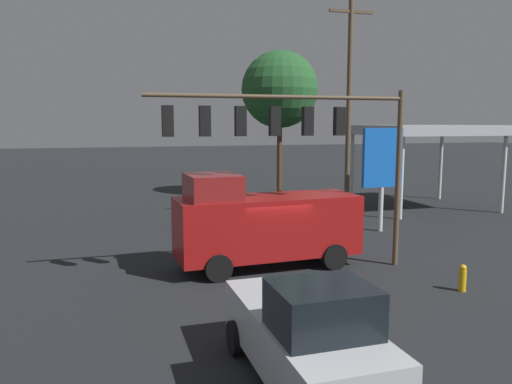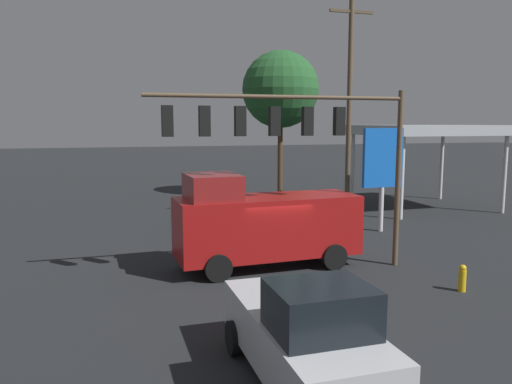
{
  "view_description": "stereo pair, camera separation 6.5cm",
  "coord_description": "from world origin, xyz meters",
  "px_view_note": "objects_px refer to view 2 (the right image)",
  "views": [
    {
      "loc": [
        5.68,
        17.21,
        5.37
      ],
      "look_at": [
        0.0,
        -2.0,
        2.6
      ],
      "focal_mm": 35.0,
      "sensor_mm": 36.0,
      "label": 1
    },
    {
      "loc": [
        5.62,
        17.23,
        5.37
      ],
      "look_at": [
        0.0,
        -2.0,
        2.6
      ],
      "focal_mm": 35.0,
      "sensor_mm": 36.0,
      "label": 2
    }
  ],
  "objects_px": {
    "pickup_parked": "(305,336)",
    "delivery_truck": "(263,223)",
    "street_tree": "(281,90)",
    "fire_hydrant": "(462,278)",
    "price_sign": "(383,161)",
    "utility_pole": "(349,109)",
    "sedan_waiting": "(216,208)",
    "traffic_signal_assembly": "(293,131)"
  },
  "relations": [
    {
      "from": "street_tree",
      "to": "delivery_truck",
      "type": "bearing_deg",
      "value": 68.99
    },
    {
      "from": "price_sign",
      "to": "sedan_waiting",
      "type": "relative_size",
      "value": 1.17
    },
    {
      "from": "traffic_signal_assembly",
      "to": "utility_pole",
      "type": "bearing_deg",
      "value": -128.23
    },
    {
      "from": "street_tree",
      "to": "traffic_signal_assembly",
      "type": "bearing_deg",
      "value": 72.26
    },
    {
      "from": "fire_hydrant",
      "to": "delivery_truck",
      "type": "bearing_deg",
      "value": -39.36
    },
    {
      "from": "pickup_parked",
      "to": "street_tree",
      "type": "relative_size",
      "value": 0.5
    },
    {
      "from": "traffic_signal_assembly",
      "to": "street_tree",
      "type": "xyz_separation_m",
      "value": [
        -5.78,
        -18.06,
        2.64
      ]
    },
    {
      "from": "delivery_truck",
      "to": "sedan_waiting",
      "type": "distance_m",
      "value": 8.16
    },
    {
      "from": "pickup_parked",
      "to": "fire_hydrant",
      "type": "relative_size",
      "value": 5.94
    },
    {
      "from": "utility_pole",
      "to": "pickup_parked",
      "type": "relative_size",
      "value": 2.21
    },
    {
      "from": "price_sign",
      "to": "traffic_signal_assembly",
      "type": "bearing_deg",
      "value": 39.05
    },
    {
      "from": "price_sign",
      "to": "delivery_truck",
      "type": "xyz_separation_m",
      "value": [
        7.53,
        4.41,
        -1.81
      ]
    },
    {
      "from": "traffic_signal_assembly",
      "to": "delivery_truck",
      "type": "height_order",
      "value": "traffic_signal_assembly"
    },
    {
      "from": "pickup_parked",
      "to": "street_tree",
      "type": "height_order",
      "value": "street_tree"
    },
    {
      "from": "traffic_signal_assembly",
      "to": "utility_pole",
      "type": "xyz_separation_m",
      "value": [
        -5.9,
        -7.49,
        0.98
      ]
    },
    {
      "from": "traffic_signal_assembly",
      "to": "sedan_waiting",
      "type": "height_order",
      "value": "traffic_signal_assembly"
    },
    {
      "from": "street_tree",
      "to": "fire_hydrant",
      "type": "xyz_separation_m",
      "value": [
        1.15,
        21.35,
        -7.31
      ]
    },
    {
      "from": "delivery_truck",
      "to": "sedan_waiting",
      "type": "height_order",
      "value": "delivery_truck"
    },
    {
      "from": "price_sign",
      "to": "street_tree",
      "type": "xyz_separation_m",
      "value": [
        1.01,
        -12.55,
        4.24
      ]
    },
    {
      "from": "price_sign",
      "to": "pickup_parked",
      "type": "relative_size",
      "value": 0.98
    },
    {
      "from": "pickup_parked",
      "to": "price_sign",
      "type": "bearing_deg",
      "value": 143.62
    },
    {
      "from": "utility_pole",
      "to": "pickup_parked",
      "type": "bearing_deg",
      "value": 60.65
    },
    {
      "from": "price_sign",
      "to": "pickup_parked",
      "type": "bearing_deg",
      "value": 54.31
    },
    {
      "from": "pickup_parked",
      "to": "delivery_truck",
      "type": "relative_size",
      "value": 0.76
    },
    {
      "from": "price_sign",
      "to": "fire_hydrant",
      "type": "relative_size",
      "value": 5.84
    },
    {
      "from": "utility_pole",
      "to": "street_tree",
      "type": "relative_size",
      "value": 1.1
    },
    {
      "from": "pickup_parked",
      "to": "delivery_truck",
      "type": "height_order",
      "value": "delivery_truck"
    },
    {
      "from": "pickup_parked",
      "to": "delivery_truck",
      "type": "distance_m",
      "value": 8.65
    },
    {
      "from": "utility_pole",
      "to": "sedan_waiting",
      "type": "relative_size",
      "value": 2.63
    },
    {
      "from": "street_tree",
      "to": "fire_hydrant",
      "type": "distance_m",
      "value": 22.6
    },
    {
      "from": "pickup_parked",
      "to": "sedan_waiting",
      "type": "xyz_separation_m",
      "value": [
        -1.64,
        -16.59,
        -0.16
      ]
    },
    {
      "from": "utility_pole",
      "to": "pickup_parked",
      "type": "distance_m",
      "value": 17.75
    },
    {
      "from": "price_sign",
      "to": "sedan_waiting",
      "type": "height_order",
      "value": "price_sign"
    },
    {
      "from": "street_tree",
      "to": "pickup_parked",
      "type": "bearing_deg",
      "value": 72.06
    },
    {
      "from": "traffic_signal_assembly",
      "to": "price_sign",
      "type": "distance_m",
      "value": 8.89
    },
    {
      "from": "fire_hydrant",
      "to": "street_tree",
      "type": "bearing_deg",
      "value": -93.09
    },
    {
      "from": "sedan_waiting",
      "to": "street_tree",
      "type": "distance_m",
      "value": 12.94
    },
    {
      "from": "price_sign",
      "to": "fire_hydrant",
      "type": "xyz_separation_m",
      "value": [
        2.17,
        8.8,
        -3.07
      ]
    },
    {
      "from": "delivery_truck",
      "to": "pickup_parked",
      "type": "bearing_deg",
      "value": 75.76
    },
    {
      "from": "utility_pole",
      "to": "fire_hydrant",
      "type": "distance_m",
      "value": 12.24
    },
    {
      "from": "traffic_signal_assembly",
      "to": "fire_hydrant",
      "type": "distance_m",
      "value": 7.35
    },
    {
      "from": "utility_pole",
      "to": "street_tree",
      "type": "xyz_separation_m",
      "value": [
        0.12,
        -10.57,
        1.67
      ]
    }
  ]
}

